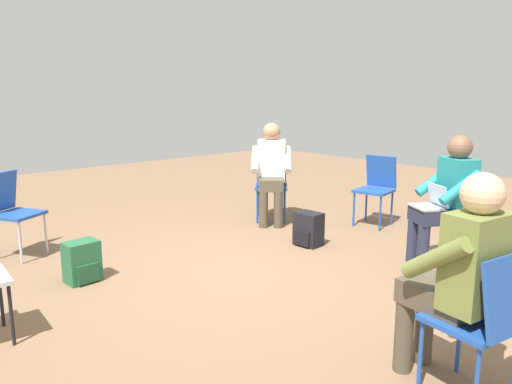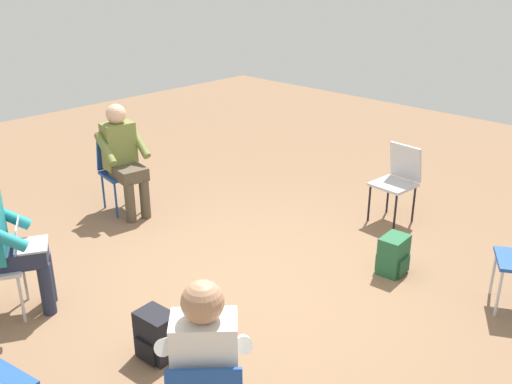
# 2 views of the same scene
# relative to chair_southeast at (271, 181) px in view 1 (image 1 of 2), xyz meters

# --- Properties ---
(ground_plane) EXTENTS (14.00, 14.00, 0.00)m
(ground_plane) POSITION_rel_chair_southeast_xyz_m (-1.27, 1.54, -0.50)
(ground_plane) COLOR brown
(chair_southeast) EXTENTS (0.59, 0.58, 0.85)m
(chair_southeast) POSITION_rel_chair_southeast_xyz_m (0.00, 0.00, 0.00)
(chair_southeast) COLOR #1E4799
(chair_southeast) RESTS_ON ground
(chair_west) EXTENTS (0.49, 0.46, 0.85)m
(chair_west) POSITION_rel_chair_southeast_xyz_m (-3.56, 1.83, 0.00)
(chair_west) COLOR #1E4799
(chair_west) RESTS_ON ground
(chair_northeast) EXTENTS (0.57, 0.55, 0.85)m
(chair_northeast) POSITION_rel_chair_southeast_xyz_m (0.62, 2.94, 0.00)
(chair_northeast) COLOR #1E4799
(chair_northeast) RESTS_ON ground
(chair_southwest) EXTENTS (0.55, 0.57, 0.85)m
(chair_southwest) POSITION_rel_chair_southeast_xyz_m (-2.45, -0.14, 0.00)
(chair_southwest) COLOR #B7B7BC
(chair_southwest) RESTS_ON ground
(chair_south) EXTENTS (0.47, 0.50, 0.85)m
(chair_south) POSITION_rel_chair_southeast_xyz_m (-1.06, -0.77, 0.00)
(chair_south) COLOR #1E4799
(chair_south) RESTS_ON ground
(person_with_laptop) EXTENTS (0.62, 0.64, 1.24)m
(person_with_laptop) POSITION_rel_chair_southeast_xyz_m (-2.37, 0.01, 0.20)
(person_with_laptop) COLOR #23283D
(person_with_laptop) RESTS_ON ground
(person_in_white) EXTENTS (0.63, 0.63, 1.24)m
(person_in_white) POSITION_rel_chair_southeast_xyz_m (-0.12, 0.12, 0.20)
(person_in_white) COLOR #4C4233
(person_in_white) RESTS_ON ground
(person_in_olive) EXTENTS (0.56, 0.54, 1.24)m
(person_in_olive) POSITION_rel_chair_southeast_xyz_m (-3.40, 1.80, 0.20)
(person_in_olive) COLOR #4C4233
(person_in_olive) RESTS_ON ground
(backpack_near_laptop_user) EXTENTS (0.30, 0.27, 0.36)m
(backpack_near_laptop_user) POSITION_rel_chair_southeast_xyz_m (-1.09, 0.48, -0.34)
(backpack_near_laptop_user) COLOR black
(backpack_near_laptop_user) RESTS_ON ground
(backpack_by_empty_chair) EXTENTS (0.26, 0.29, 0.36)m
(backpack_by_empty_chair) POSITION_rel_chair_southeast_xyz_m (-0.49, 2.71, -0.34)
(backpack_by_empty_chair) COLOR #235B38
(backpack_by_empty_chair) RESTS_ON ground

